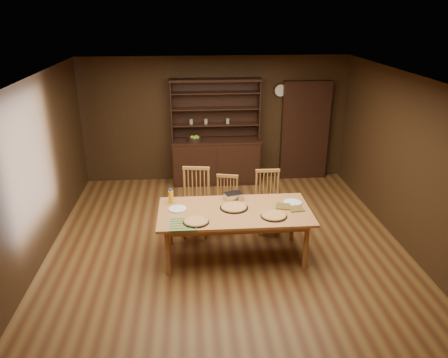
{
  "coord_description": "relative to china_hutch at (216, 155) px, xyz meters",
  "views": [
    {
      "loc": [
        -0.52,
        -5.92,
        3.52
      ],
      "look_at": [
        -0.02,
        0.4,
        1.0
      ],
      "focal_mm": 35.0,
      "sensor_mm": 36.0,
      "label": 1
    }
  ],
  "objects": [
    {
      "name": "doorway",
      "position": [
        1.9,
        0.15,
        0.45
      ],
      "size": [
        1.0,
        0.18,
        2.1
      ],
      "primitive_type": "cube",
      "color": "black",
      "rests_on": "floor"
    },
    {
      "name": "juice_bottle",
      "position": [
        -0.84,
        -2.64,
        0.26
      ],
      "size": [
        0.07,
        0.07,
        0.22
      ],
      "color": "#E6AA0C",
      "rests_on": "dining_table"
    },
    {
      "name": "pot_holder_a",
      "position": [
        0.99,
        -3.01,
        0.16
      ],
      "size": [
        0.23,
        0.23,
        0.02
      ],
      "primitive_type": "cube",
      "rotation": [
        0.0,
        0.0,
        0.13
      ],
      "color": "#A01E12",
      "rests_on": "dining_table"
    },
    {
      "name": "china_hutch",
      "position": [
        0.0,
        0.0,
        0.0
      ],
      "size": [
        1.84,
        0.52,
        2.17
      ],
      "color": "black",
      "rests_on": "floor"
    },
    {
      "name": "room_shell",
      "position": [
        0.0,
        -2.75,
        0.98
      ],
      "size": [
        6.0,
        6.0,
        6.0
      ],
      "color": "silver",
      "rests_on": "floor"
    },
    {
      "name": "pizza_left",
      "position": [
        -0.48,
        -3.31,
        0.17
      ],
      "size": [
        0.37,
        0.37,
        0.04
      ],
      "color": "black",
      "rests_on": "dining_table"
    },
    {
      "name": "pizza_right",
      "position": [
        0.62,
        -3.22,
        0.17
      ],
      "size": [
        0.38,
        0.38,
        0.04
      ],
      "color": "black",
      "rests_on": "dining_table"
    },
    {
      "name": "dining_table",
      "position": [
        0.09,
        -2.99,
        0.09
      ],
      "size": [
        2.21,
        1.11,
        0.75
      ],
      "color": "#BC7441",
      "rests_on": "floor"
    },
    {
      "name": "cooling_rack",
      "position": [
        -0.66,
        -3.37,
        0.16
      ],
      "size": [
        0.39,
        0.39,
        0.02
      ],
      "primitive_type": null,
      "rotation": [
        0.0,
        0.0,
        -0.1
      ],
      "color": "#0DB25F",
      "rests_on": "dining_table"
    },
    {
      "name": "pizza_center",
      "position": [
        0.09,
        -2.9,
        0.17
      ],
      "size": [
        0.42,
        0.42,
        0.04
      ],
      "color": "black",
      "rests_on": "dining_table"
    },
    {
      "name": "chair_center",
      "position": [
        0.04,
        -2.09,
        -0.1
      ],
      "size": [
        0.46,
        0.44,
        0.93
      ],
      "rotation": [
        0.0,
        0.0,
        -0.24
      ],
      "color": "#B27D3D",
      "rests_on": "floor"
    },
    {
      "name": "plate_right",
      "position": [
        0.98,
        -2.8,
        0.16
      ],
      "size": [
        0.29,
        0.29,
        0.02
      ],
      "color": "white",
      "rests_on": "dining_table"
    },
    {
      "name": "chair_left",
      "position": [
        -0.46,
        -2.2,
        0.0
      ],
      "size": [
        0.52,
        0.5,
        1.12
      ],
      "rotation": [
        0.0,
        0.0,
        -0.14
      ],
      "color": "#B27D3D",
      "rests_on": "floor"
    },
    {
      "name": "plate_left",
      "position": [
        -0.74,
        -2.88,
        0.16
      ],
      "size": [
        0.28,
        0.28,
        0.02
      ],
      "color": "white",
      "rests_on": "dining_table"
    },
    {
      "name": "fruit_bowl",
      "position": [
        -0.44,
        -0.07,
        0.39
      ],
      "size": [
        0.3,
        0.3,
        0.12
      ],
      "color": "black",
      "rests_on": "china_hutch"
    },
    {
      "name": "foil_dish",
      "position": [
        0.11,
        -2.6,
        0.21
      ],
      "size": [
        0.31,
        0.26,
        0.11
      ],
      "primitive_type": "cube",
      "rotation": [
        0.0,
        0.0,
        0.3
      ],
      "color": "silver",
      "rests_on": "dining_table"
    },
    {
      "name": "wall_clock",
      "position": [
        1.35,
        0.2,
        1.3
      ],
      "size": [
        0.3,
        0.05,
        0.3
      ],
      "color": "black",
      "rests_on": "room_shell"
    },
    {
      "name": "chair_right",
      "position": [
        0.72,
        -2.17,
        -0.05
      ],
      "size": [
        0.43,
        0.41,
        1.03
      ],
      "rotation": [
        0.0,
        0.0,
        -0.02
      ],
      "color": "#B27D3D",
      "rests_on": "floor"
    },
    {
      "name": "floor",
      "position": [
        0.0,
        -2.75,
        -0.6
      ],
      "size": [
        6.0,
        6.0,
        0.0
      ],
      "primitive_type": "plane",
      "color": "brown",
      "rests_on": "ground"
    },
    {
      "name": "pot_holder_b",
      "position": [
        0.82,
        -2.92,
        0.16
      ],
      "size": [
        0.26,
        0.26,
        0.02
      ],
      "primitive_type": "cube",
      "rotation": [
        0.0,
        0.0,
        -0.26
      ],
      "color": "#A01E12",
      "rests_on": "dining_table"
    }
  ]
}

